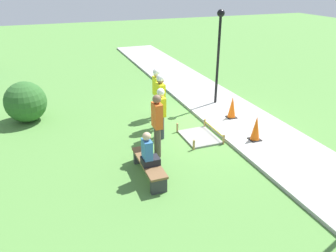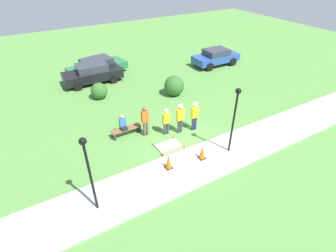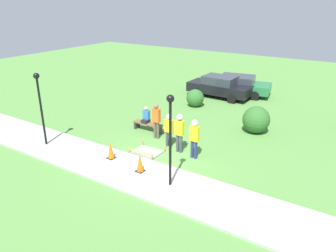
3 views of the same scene
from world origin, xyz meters
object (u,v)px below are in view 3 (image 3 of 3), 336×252
Objects in this scene: park_bench at (148,125)px; worker_trainee at (194,135)px; bystander_in_orange_shirt at (156,119)px; parked_car_black at (219,86)px; traffic_cone_near_patch at (111,150)px; lamppost_near at (170,127)px; worker_assistant at (179,129)px; worker_supervisor at (169,128)px; traffic_cone_far_patch at (140,163)px; person_seated_on_bench at (146,116)px; parked_car_green at (237,85)px; lamppost_far at (40,98)px.

worker_trainee is (3.63, -1.48, 0.79)m from park_bench.
park_bench is at bearing 149.38° from bystander_in_orange_shirt.
parked_car_black is at bearing 108.07° from worker_trainee.
traffic_cone_near_patch is 3.95m from lamppost_near.
worker_supervisor is at bearing 160.92° from worker_assistant.
worker_assistant is at bearing -19.08° from worker_supervisor.
person_seated_on_bench reaches higher than traffic_cone_far_patch.
worker_assistant is 1.96m from bystander_in_orange_shirt.
worker_supervisor is at bearing -96.24° from parked_car_green.
person_seated_on_bench is 6.12m from lamppost_near.
traffic_cone_far_patch is 0.23× the size of lamppost_far.
person_seated_on_bench is at bearing 152.98° from worker_supervisor.
bystander_in_orange_shirt is at bearing 157.63° from worker_assistant.
worker_assistant is 1.01× the size of bystander_in_orange_shirt.
person_seated_on_bench is 0.18× the size of parked_car_green.
bystander_in_orange_shirt is (-2.68, 0.92, -0.05)m from worker_trainee.
traffic_cone_near_patch is at bearing -87.84° from parked_car_black.
traffic_cone_near_patch is at bearing -103.03° from parked_car_green.
park_bench is at bearing 99.95° from traffic_cone_near_patch.
lamppost_far is at bearing -171.04° from traffic_cone_near_patch.
traffic_cone_far_patch is at bearing -81.46° from worker_supervisor.
bystander_in_orange_shirt reaches higher than traffic_cone_near_patch.
lamppost_far is (-3.05, -4.24, 2.11)m from park_bench.
person_seated_on_bench is 0.47× the size of worker_assistant.
lamppost_far is 14.40m from parked_car_green.
worker_trainee is at bearing 98.68° from lamppost_near.
traffic_cone_near_patch is 0.89× the size of person_seated_on_bench.
traffic_cone_far_patch reaches higher than park_bench.
park_bench is 0.48× the size of lamppost_near.
worker_supervisor is 10.45m from parked_car_green.
traffic_cone_far_patch is at bearing -56.77° from person_seated_on_bench.
worker_supervisor reaches higher than park_bench.
worker_assistant reaches higher than bystander_in_orange_shirt.
lamppost_far is at bearing -157.58° from worker_trainee.
lamppost_far is 0.69× the size of parked_car_green.
traffic_cone_far_patch is at bearing 172.74° from lamppost_near.
traffic_cone_far_patch is 0.89× the size of person_seated_on_bench.
worker_assistant is 3.34m from lamppost_near.
worker_supervisor is at bearing 32.22° from lamppost_far.
parked_car_green is at bearing 102.01° from worker_trainee.
lamppost_near is at bearing -44.82° from person_seated_on_bench.
traffic_cone_far_patch is 0.47× the size of park_bench.
traffic_cone_near_patch is 3.80m from person_seated_on_bench.
traffic_cone_far_patch is 2.54m from lamppost_near.
parked_car_black is (-0.43, 8.62, -0.29)m from bystander_in_orange_shirt.
lamppost_near is at bearing -72.31° from parked_car_black.
lamppost_far reaches higher than park_bench.
lamppost_far reaches higher than person_seated_on_bench.
lamppost_far is (-7.08, -0.14, -0.03)m from lamppost_near.
bystander_in_orange_shirt reaches higher than worker_supervisor.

